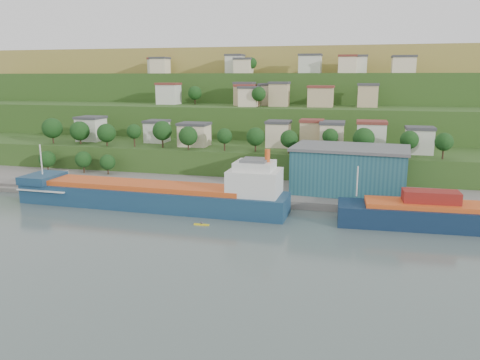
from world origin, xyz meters
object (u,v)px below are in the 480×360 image
(cargo_ship_near, at_px, (159,197))
(caravan, at_px, (56,177))
(warehouse, at_px, (350,169))
(kayak_orange, at_px, (91,207))

(cargo_ship_near, distance_m, caravan, 44.68)
(cargo_ship_near, xyz_separation_m, caravan, (-41.68, 16.09, -0.17))
(warehouse, height_order, kayak_orange, warehouse)
(caravan, bearing_deg, kayak_orange, -62.00)
(warehouse, bearing_deg, cargo_ship_near, -150.57)
(cargo_ship_near, distance_m, warehouse, 52.64)
(caravan, bearing_deg, cargo_ship_near, -43.14)
(warehouse, distance_m, kayak_orange, 70.54)
(cargo_ship_near, distance_m, kayak_orange, 18.13)
(cargo_ship_near, height_order, caravan, cargo_ship_near)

